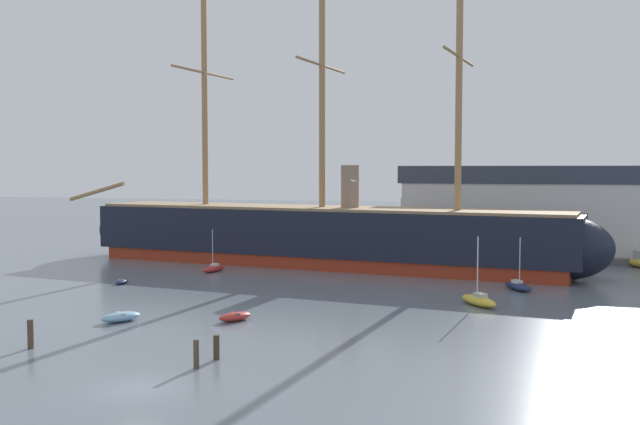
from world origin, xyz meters
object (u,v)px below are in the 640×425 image
(sailboat_mid_right, at_px, (479,300))
(mooring_piling_left_pair, at_px, (216,347))
(sailboat_alongside_stern, at_px, (518,286))
(dockside_warehouse_right, at_px, (615,212))
(sailboat_distant_centre, at_px, (399,245))
(seagull_in_flight, at_px, (355,181))
(dinghy_foreground_left, at_px, (121,317))
(dinghy_mid_left, at_px, (122,282))
(tall_ship, at_px, (322,235))
(dinghy_far_left, at_px, (168,250))
(mooring_piling_right_pair, at_px, (196,354))
(mooring_piling_nearest, at_px, (31,334))
(sailboat_alongside_bow, at_px, (214,268))
(dinghy_near_centre, at_px, (235,317))

(sailboat_mid_right, height_order, mooring_piling_left_pair, sailboat_mid_right)
(sailboat_alongside_stern, distance_m, dockside_warehouse_right, 29.69)
(sailboat_distant_centre, xyz_separation_m, seagull_in_flight, (4.82, -48.58, 9.47))
(dinghy_foreground_left, bearing_deg, seagull_in_flight, 8.57)
(sailboat_alongside_stern, bearing_deg, dinghy_mid_left, -170.25)
(tall_ship, height_order, sailboat_alongside_stern, tall_ship)
(sailboat_mid_right, distance_m, dockside_warehouse_right, 38.29)
(sailboat_distant_centre, distance_m, seagull_in_flight, 49.72)
(dinghy_far_left, relative_size, mooring_piling_right_pair, 1.65)
(dinghy_far_left, bearing_deg, seagull_in_flight, -47.95)
(dinghy_foreground_left, distance_m, mooring_piling_nearest, 8.29)
(sailboat_alongside_bow, relative_size, seagull_in_flight, 3.96)
(sailboat_distant_centre, distance_m, mooring_piling_nearest, 60.63)
(dinghy_foreground_left, xyz_separation_m, sailboat_mid_right, (24.26, 12.78, 0.12))
(sailboat_distant_centre, bearing_deg, sailboat_alongside_stern, -62.60)
(sailboat_mid_right, xyz_separation_m, mooring_piling_nearest, (-25.46, -20.96, 0.42))
(sailboat_distant_centre, distance_m, dockside_warehouse_right, 27.45)
(sailboat_distant_centre, bearing_deg, sailboat_mid_right, -71.78)
(dinghy_foreground_left, height_order, mooring_piling_left_pair, mooring_piling_left_pair)
(seagull_in_flight, bearing_deg, dinghy_foreground_left, -171.43)
(dinghy_mid_left, distance_m, dockside_warehouse_right, 58.02)
(mooring_piling_nearest, bearing_deg, tall_ship, 79.73)
(sailboat_mid_right, height_order, seagull_in_flight, seagull_in_flight)
(seagull_in_flight, bearing_deg, sailboat_mid_right, 52.91)
(sailboat_alongside_stern, xyz_separation_m, dockside_warehouse_right, (11.21, 27.00, 5.19))
(dinghy_near_centre, bearing_deg, dinghy_mid_left, 143.23)
(dinghy_far_left, distance_m, mooring_piling_left_pair, 54.51)
(dinghy_mid_left, distance_m, mooring_piling_nearest, 24.19)
(dinghy_near_centre, relative_size, dinghy_mid_left, 1.54)
(tall_ship, distance_m, sailboat_distant_centre, 20.07)
(dinghy_near_centre, bearing_deg, dockside_warehouse_right, 55.99)
(tall_ship, relative_size, dinghy_far_left, 25.71)
(sailboat_mid_right, height_order, sailboat_alongside_bow, sailboat_mid_right)
(dinghy_near_centre, bearing_deg, mooring_piling_left_pair, -73.46)
(dinghy_near_centre, height_order, mooring_piling_nearest, mooring_piling_nearest)
(sailboat_alongside_bow, xyz_separation_m, seagull_in_flight, (20.16, -21.94, 9.67))
(sailboat_distant_centre, bearing_deg, dinghy_near_centre, -94.62)
(sailboat_alongside_bow, bearing_deg, dinghy_far_left, 131.26)
(sailboat_distant_centre, height_order, mooring_piling_right_pair, sailboat_distant_centre)
(sailboat_distant_centre, relative_size, mooring_piling_right_pair, 4.39)
(tall_ship, bearing_deg, dinghy_foreground_left, -100.76)
(dinghy_foreground_left, relative_size, seagull_in_flight, 2.76)
(dinghy_mid_left, height_order, sailboat_alongside_stern, sailboat_alongside_stern)
(seagull_in_flight, bearing_deg, dockside_warehouse_right, 64.19)
(dinghy_mid_left, height_order, mooring_piling_right_pair, mooring_piling_right_pair)
(dinghy_foreground_left, bearing_deg, dinghy_near_centre, 17.36)
(dinghy_far_left, xyz_separation_m, mooring_piling_right_pair, (27.22, -48.88, 0.50))
(dinghy_foreground_left, height_order, mooring_piling_right_pair, mooring_piling_right_pair)
(dinghy_near_centre, height_order, dinghy_mid_left, dinghy_near_centre)
(tall_ship, bearing_deg, sailboat_distant_centre, 73.68)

